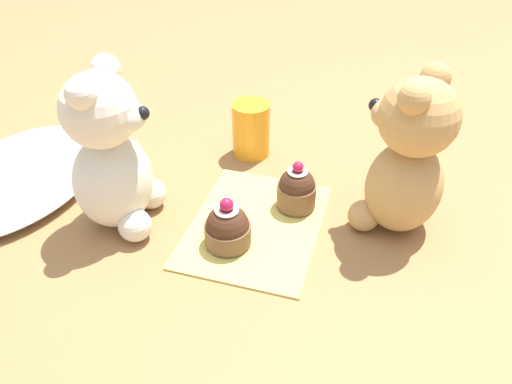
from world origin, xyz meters
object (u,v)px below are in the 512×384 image
Objects in this scene: teddy_bear_cream at (111,156)px; cupcake_near_cream_bear at (228,228)px; cupcake_near_tan_bear at (297,189)px; teddy_bear_tan at (407,159)px; juice_glass at (251,129)px.

cupcake_near_cream_bear is (-0.01, -0.15, -0.07)m from teddy_bear_cream.
cupcake_near_cream_bear is 0.12m from cupcake_near_tan_bear.
cupcake_near_tan_bear is (-0.01, 0.13, -0.07)m from teddy_bear_tan.
cupcake_near_cream_bear is (-0.11, 0.20, -0.07)m from teddy_bear_tan.
teddy_bear_tan reaches higher than cupcake_near_tan_bear.
teddy_bear_cream is at bearing 86.38° from cupcake_near_cream_bear.
teddy_bear_cream is 0.25m from juice_glass.
teddy_bear_tan is at bearing -86.84° from cupcake_near_tan_bear.
teddy_bear_cream reaches higher than cupcake_near_cream_bear.
teddy_bear_tan reaches higher than juice_glass.
teddy_bear_tan is 0.27m from juice_glass.
teddy_bear_cream is 2.49× the size of juice_glass.
teddy_bear_cream reaches higher than teddy_bear_tan.
teddy_bear_cream is at bearing 111.90° from cupcake_near_tan_bear.
cupcake_near_tan_bear is 0.16m from juice_glass.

